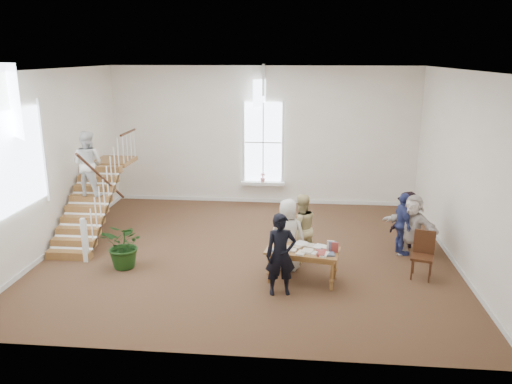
# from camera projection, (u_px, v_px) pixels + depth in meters

# --- Properties ---
(ground) EXTENTS (10.00, 10.00, 0.00)m
(ground) POSITION_uv_depth(u_px,v_px,m) (249.00, 252.00, 12.64)
(ground) COLOR #402519
(ground) RESTS_ON ground
(room_shell) EXTENTS (10.49, 10.00, 10.00)m
(room_shell) POSITION_uv_depth(u_px,v_px,m) (263.00, 191.00, 16.74)
(room_shell) COLOR silver
(room_shell) RESTS_ON ground
(staircase) EXTENTS (1.10, 4.10, 2.92)m
(staircase) POSITION_uv_depth(u_px,v_px,m) (90.00, 179.00, 13.32)
(staircase) COLOR brown
(staircase) RESTS_ON ground
(library_table) EXTENTS (1.69, 1.05, 0.80)m
(library_table) POSITION_uv_depth(u_px,v_px,m) (303.00, 253.00, 10.87)
(library_table) COLOR brown
(library_table) RESTS_ON ground
(police_officer) EXTENTS (0.70, 0.53, 1.74)m
(police_officer) POSITION_uv_depth(u_px,v_px,m) (281.00, 255.00, 10.24)
(police_officer) COLOR black
(police_officer) RESTS_ON ground
(elderly_woman) EXTENTS (0.92, 0.69, 1.69)m
(elderly_woman) POSITION_uv_depth(u_px,v_px,m) (288.00, 235.00, 11.44)
(elderly_woman) COLOR silver
(elderly_woman) RESTS_ON ground
(person_yellow) EXTENTS (0.99, 0.88, 1.68)m
(person_yellow) POSITION_uv_depth(u_px,v_px,m) (301.00, 228.00, 11.89)
(person_yellow) COLOR #D5C385
(person_yellow) RESTS_ON ground
(woman_cluster_a) EXTENTS (0.52, 0.97, 1.58)m
(woman_cluster_a) POSITION_uv_depth(u_px,v_px,m) (403.00, 224.00, 12.33)
(woman_cluster_a) COLOR navy
(woman_cluster_a) RESTS_ON ground
(woman_cluster_b) EXTENTS (1.11, 0.96, 1.50)m
(woman_cluster_b) POSITION_uv_depth(u_px,v_px,m) (407.00, 220.00, 12.76)
(woman_cluster_b) COLOR black
(woman_cluster_b) RESTS_ON ground
(woman_cluster_c) EXTENTS (1.43, 1.34, 1.60)m
(woman_cluster_c) POSITION_uv_depth(u_px,v_px,m) (412.00, 227.00, 12.12)
(woman_cluster_c) COLOR beige
(woman_cluster_c) RESTS_ON ground
(floor_plant) EXTENTS (1.22, 1.13, 1.13)m
(floor_plant) POSITION_uv_depth(u_px,v_px,m) (125.00, 245.00, 11.59)
(floor_plant) COLOR #163611
(floor_plant) RESTS_ON ground
(side_chair) EXTENTS (0.58, 0.58, 1.07)m
(side_chair) POSITION_uv_depth(u_px,v_px,m) (423.00, 252.00, 11.11)
(side_chair) COLOR #391B0F
(side_chair) RESTS_ON ground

